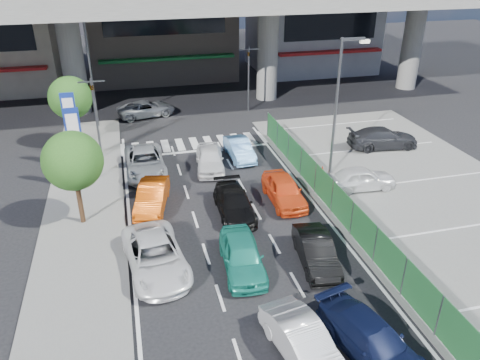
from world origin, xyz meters
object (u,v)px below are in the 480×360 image
object	(u,v)px
sedan_black_mid	(234,203)
parked_sedan_white	(361,178)
tree_near	(73,161)
taxi_orange_right	(284,190)
wagon_silver_front_left	(145,162)
tree_far	(70,98)
street_lamp_left	(92,64)
hatch_black_mid_right	(316,251)
taxi_teal_mid	(242,255)
parked_sedan_dgrey	(383,138)
minivan_navy_back	(372,340)
crossing_wagon_silver	(146,109)
hatch_white_back_mid	(303,342)
kei_truck_front_right	(239,149)
sedan_white_front_mid	(210,159)
sedan_white_mid_left	(155,256)
street_lamp_right	(340,98)
taxi_orange_left	(152,196)
traffic_cone	(322,170)
signboard_near	(75,137)
signboard_far	(71,120)
traffic_light_right	(249,63)
traffic_light_left	(93,99)

from	to	relation	value
sedan_black_mid	parked_sedan_white	world-z (taller)	parked_sedan_white
tree_near	taxi_orange_right	xyz separation A→B (m)	(10.30, -0.33, -2.70)
sedan_black_mid	wagon_silver_front_left	bearing A→B (deg)	125.60
tree_far	wagon_silver_front_left	bearing A→B (deg)	-52.03
street_lamp_left	hatch_black_mid_right	size ratio (longest dim) A/B	2.09
taxi_teal_mid	parked_sedan_dgrey	xyz separation A→B (m)	(12.46, 10.45, 0.05)
minivan_navy_back	crossing_wagon_silver	size ratio (longest dim) A/B	0.98
hatch_white_back_mid	kei_truck_front_right	size ratio (longest dim) A/B	1.05
tree_near	sedan_white_front_mid	xyz separation A→B (m)	(7.26, 4.65, -2.70)
tree_far	sedan_white_front_mid	size ratio (longest dim) A/B	1.19
hatch_white_back_mid	minivan_navy_back	bearing A→B (deg)	-23.05
minivan_navy_back	sedan_white_mid_left	world-z (taller)	sedan_white_mid_left
street_lamp_right	hatch_black_mid_right	distance (m)	9.87
hatch_black_mid_right	taxi_orange_left	xyz separation A→B (m)	(-6.38, 6.60, 0.02)
sedan_white_mid_left	traffic_cone	xyz separation A→B (m)	(10.38, 6.65, -0.32)
street_lamp_left	tree_near	world-z (taller)	street_lamp_left
signboard_near	hatch_white_back_mid	world-z (taller)	signboard_near
taxi_orange_left	parked_sedan_dgrey	xyz separation A→B (m)	(15.69, 4.27, 0.09)
tree_far	taxi_orange_right	bearing A→B (deg)	-44.29
signboard_far	crossing_wagon_silver	xyz separation A→B (m)	(4.84, 8.63, -2.44)
tree_far	traffic_cone	size ratio (longest dim) A/B	7.67
taxi_orange_left	wagon_silver_front_left	bearing A→B (deg)	103.98
minivan_navy_back	wagon_silver_front_left	world-z (taller)	wagon_silver_front_left
traffic_light_right	parked_sedan_white	xyz separation A→B (m)	(2.43, -15.08, -3.23)
traffic_light_left	taxi_teal_mid	distance (m)	15.02
hatch_white_back_mid	sedan_white_front_mid	xyz separation A→B (m)	(-0.19, 15.18, 0.04)
street_lamp_left	kei_truck_front_right	xyz separation A→B (m)	(8.74, -8.17, -4.15)
traffic_light_right	sedan_black_mid	distance (m)	17.05
sedan_white_mid_left	parked_sedan_dgrey	distance (m)	18.65
street_lamp_right	sedan_black_mid	distance (m)	8.44
sedan_white_mid_left	traffic_cone	size ratio (longest dim) A/B	7.94
traffic_light_left	hatch_white_back_mid	distance (m)	19.96
minivan_navy_back	signboard_far	bearing A→B (deg)	104.88
signboard_far	hatch_white_back_mid	bearing A→B (deg)	-65.33
taxi_teal_mid	signboard_near	bearing A→B (deg)	130.49
tree_near	crossing_wagon_silver	world-z (taller)	tree_near
street_lamp_left	hatch_white_back_mid	world-z (taller)	street_lamp_left
hatch_black_mid_right	parked_sedan_white	distance (m)	7.69
taxi_teal_mid	kei_truck_front_right	distance (m)	11.59
tree_near	minivan_navy_back	world-z (taller)	tree_near
traffic_light_right	traffic_cone	bearing A→B (deg)	-85.37
street_lamp_right	traffic_cone	xyz separation A→B (m)	(-0.63, 0.08, -4.40)
traffic_light_right	sedan_black_mid	size ratio (longest dim) A/B	1.24
traffic_light_right	parked_sedan_white	distance (m)	15.61
taxi_teal_mid	crossing_wagon_silver	size ratio (longest dim) A/B	0.90
street_lamp_left	taxi_orange_left	size ratio (longest dim) A/B	2.03
taxi_teal_mid	taxi_orange_left	distance (m)	6.98
traffic_light_left	minivan_navy_back	world-z (taller)	traffic_light_left
parked_sedan_white	sedan_black_mid	bearing A→B (deg)	100.14
parked_sedan_white	minivan_navy_back	bearing A→B (deg)	157.95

